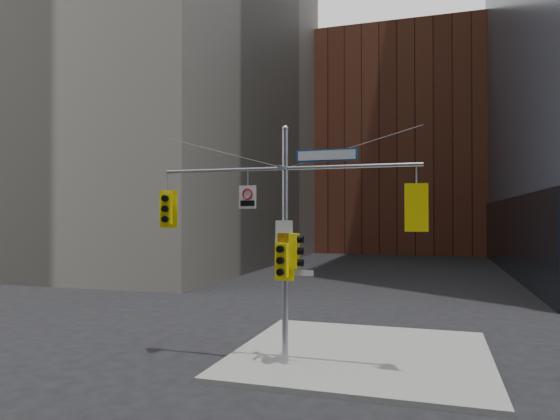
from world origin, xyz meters
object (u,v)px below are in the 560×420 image
Objects in this scene: traffic_light_east_arm at (417,208)px; traffic_light_pole_front at (283,260)px; street_sign_blade at (326,155)px; traffic_light_west_arm at (167,209)px; regulatory_sign_arm at (248,196)px; traffic_light_pole_side at (296,251)px; signal_assembly at (285,221)px.

traffic_light_pole_front is (-3.81, -0.27, -1.53)m from traffic_light_east_arm.
traffic_light_pole_front is 3.34m from street_sign_blade.
traffic_light_west_arm is 1.73× the size of regulatory_sign_arm.
traffic_light_west_arm is 4.31m from traffic_light_pole_front.
traffic_light_west_arm is at bearing -1.18° from traffic_light_east_arm.
street_sign_blade reaches higher than traffic_light_pole_front.
traffic_light_pole_side is at bearing -179.59° from street_sign_blade.
traffic_light_east_arm is 1.87× the size of regulatory_sign_arm.
traffic_light_west_arm is at bearing 178.91° from traffic_light_pole_front.
regulatory_sign_arm reaches higher than traffic_light_pole_side.
signal_assembly is 0.95m from traffic_light_pole_side.
regulatory_sign_arm is at bearing -179.03° from signal_assembly.
traffic_light_pole_side is at bearing -1.18° from traffic_light_east_arm.
traffic_light_pole_front is (4.01, -0.28, -1.53)m from traffic_light_west_arm.
traffic_light_pole_side is 0.84× the size of traffic_light_pole_front.
traffic_light_west_arm reaches higher than traffic_light_pole_side.
traffic_light_east_arm is (3.81, 0.00, 0.38)m from signal_assembly.
regulatory_sign_arm is at bearing -13.13° from traffic_light_west_arm.
signal_assembly reaches higher than regulatory_sign_arm.
traffic_light_east_arm is 2.98m from street_sign_blade.
signal_assembly is 7.70× the size of traffic_light_pole_side.
signal_assembly is 4.37× the size of street_sign_blade.
signal_assembly is at bearing -1.08° from traffic_light_east_arm.
street_sign_blade is 2.57× the size of regulatory_sign_arm.
street_sign_blade is at bearing -1.15° from traffic_light_east_arm.
traffic_light_pole_side is 1.46× the size of regulatory_sign_arm.
street_sign_blade is (1.26, 0.27, 3.08)m from traffic_light_pole_front.
traffic_light_pole_side is at bearing -12.55° from traffic_light_west_arm.
traffic_light_east_arm reaches higher than traffic_light_pole_side.
regulatory_sign_arm is at bearing -0.85° from traffic_light_east_arm.
traffic_light_pole_front is (0.00, -0.27, -1.15)m from signal_assembly.
traffic_light_pole_front is (-0.32, -0.27, -0.26)m from traffic_light_pole_side.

